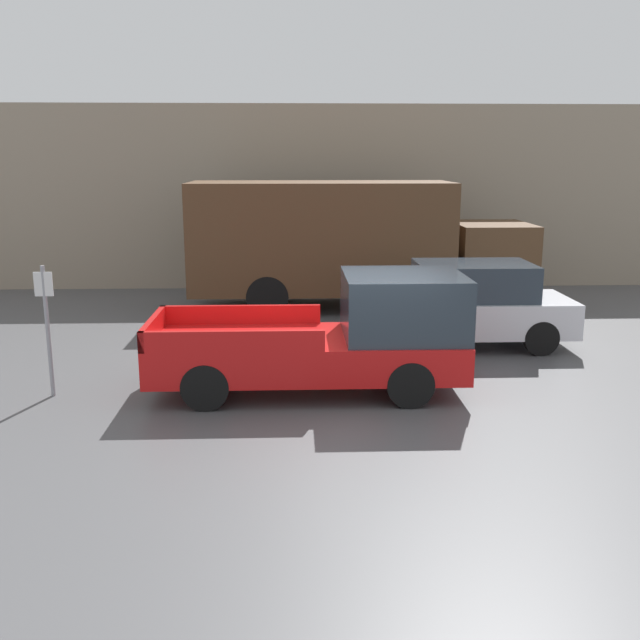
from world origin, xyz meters
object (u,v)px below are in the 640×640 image
Objects in this scene: pickup_truck at (338,337)px; delivery_truck at (346,241)px; car at (468,305)px; parking_sign at (47,323)px.

delivery_truck is at bearing 84.61° from pickup_truck.
pickup_truck is 0.60× the size of delivery_truck.
delivery_truck reaches higher than car.
pickup_truck is 4.83m from parking_sign.
parking_sign reaches higher than car.
pickup_truck is 1.21× the size of car.
pickup_truck is at bearing -95.39° from delivery_truck.
parking_sign is (-7.75, -2.99, 0.37)m from car.
parking_sign is (-4.82, -0.13, 0.31)m from pickup_truck.
pickup_truck is 6.87m from delivery_truck.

